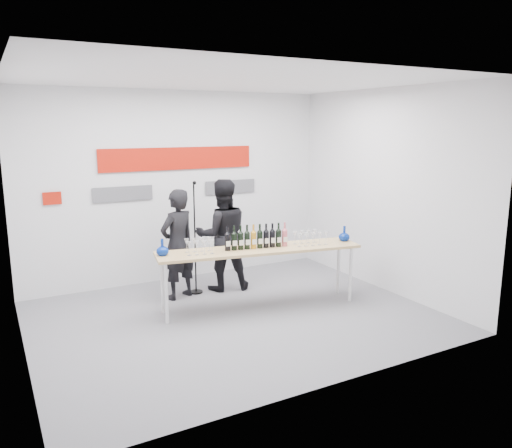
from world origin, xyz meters
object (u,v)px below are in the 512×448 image
Objects in this scene: presenter_left at (178,244)px; presenter_right at (222,235)px; tasting_table at (260,253)px; mic_stand at (196,260)px.

presenter_right reaches higher than presenter_left.
presenter_left is (-0.84, 0.90, 0.02)m from tasting_table.
mic_stand is at bearing 129.73° from tasting_table.
presenter_left is 0.42m from mic_stand.
tasting_table is at bearing -69.06° from mic_stand.
presenter_right is 1.00× the size of mic_stand.
mic_stand is (-0.43, 0.02, -0.33)m from presenter_right.
tasting_table is 1.68× the size of mic_stand.
presenter_left is 0.94× the size of presenter_right.
presenter_right reaches higher than mic_stand.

